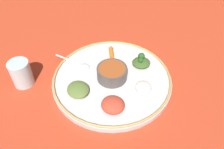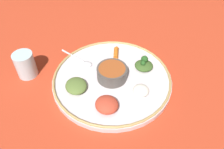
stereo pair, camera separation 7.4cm
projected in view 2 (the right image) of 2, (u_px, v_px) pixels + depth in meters
name	position (u px, v px, depth m)	size (l,w,h in m)	color
ground_plane	(112.00, 81.00, 0.76)	(2.40, 2.40, 0.00)	#B7381E
platter	(112.00, 80.00, 0.76)	(0.40, 0.40, 0.02)	silver
platter_rim	(112.00, 77.00, 0.75)	(0.39, 0.39, 0.01)	tan
center_bowl	(112.00, 73.00, 0.73)	(0.10, 0.10, 0.04)	#4C4742
spoon	(81.00, 60.00, 0.81)	(0.09, 0.13, 0.01)	silver
greens_pile	(144.00, 65.00, 0.77)	(0.06, 0.07, 0.04)	#385623
carrot_near_spoon	(116.00, 52.00, 0.83)	(0.07, 0.02, 0.02)	orange
mound_berbere_red	(107.00, 105.00, 0.65)	(0.07, 0.07, 0.03)	#B73D28
mound_rice_white	(141.00, 90.00, 0.69)	(0.05, 0.05, 0.03)	silver
mound_collards	(76.00, 86.00, 0.71)	(0.08, 0.07, 0.03)	#567033
drinking_glass	(26.00, 66.00, 0.76)	(0.07, 0.07, 0.09)	silver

